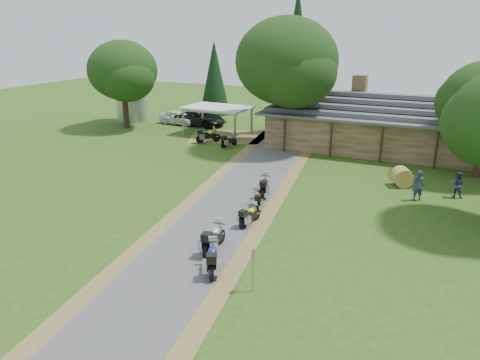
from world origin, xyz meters
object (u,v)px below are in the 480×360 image
at_px(silo, 131,91).
at_px(car_dark_suv, 200,115).
at_px(lodge, 390,122).
at_px(motorcycle_row_c, 250,214).
at_px(motorcycle_carport_a, 208,135).
at_px(motorcycle_row_d, 257,199).
at_px(carport, 218,121).
at_px(motorcycle_row_e, 264,185).
at_px(motorcycle_carport_b, 229,140).
at_px(motorcycle_row_b, 214,237).
at_px(motorcycle_row_a, 212,257).
at_px(hay_bale, 402,177).
at_px(car_white_sedan, 179,116).

distance_m(silo, car_dark_suv, 8.63).
bearing_deg(lodge, motorcycle_row_c, -102.97).
distance_m(car_dark_suv, motorcycle_carport_a, 7.82).
xyz_separation_m(silo, motorcycle_row_d, (23.16, -18.96, -2.82)).
relative_size(lodge, carport, 3.37).
height_order(motorcycle_row_e, motorcycle_carport_a, motorcycle_carport_a).
bearing_deg(carport, motorcycle_row_d, -53.62).
relative_size(lodge, motorcycle_carport_b, 11.89).
xyz_separation_m(silo, carport, (12.00, -2.17, -2.04)).
bearing_deg(car_dark_suv, motorcycle_row_b, -145.94).
xyz_separation_m(motorcycle_row_a, motorcycle_carport_b, (-9.04, 20.47, -0.08)).
relative_size(motorcycle_row_b, motorcycle_row_d, 1.20).
bearing_deg(carport, motorcycle_row_e, -50.89).
height_order(motorcycle_row_d, motorcycle_row_e, motorcycle_row_e).
bearing_deg(motorcycle_row_d, hay_bale, -68.28).
height_order(motorcycle_row_c, motorcycle_carport_a, motorcycle_carport_a).
bearing_deg(car_white_sedan, motorcycle_row_d, -131.72).
xyz_separation_m(motorcycle_row_c, motorcycle_row_d, (-0.55, 2.40, 0.01)).
distance_m(motorcycle_row_d, hay_bale, 10.67).
bearing_deg(motorcycle_row_b, motorcycle_row_d, -1.60).
bearing_deg(motorcycle_row_d, lodge, -41.12).
height_order(car_dark_suv, motorcycle_row_c, car_dark_suv).
bearing_deg(carport, motorcycle_row_b, -60.65).
bearing_deg(motorcycle_row_e, motorcycle_carport_b, 20.37).
distance_m(lodge, motorcycle_row_b, 24.05).
bearing_deg(lodge, motorcycle_carport_a, -165.05).
xyz_separation_m(silo, motorcycle_carport_b, (15.19, -6.26, -2.80)).
bearing_deg(car_dark_suv, motorcycle_row_a, -146.26).
relative_size(car_dark_suv, motorcycle_row_d, 3.53).
height_order(motorcycle_row_a, motorcycle_carport_a, motorcycle_carport_a).
relative_size(carport, motorcycle_carport_a, 3.02).
relative_size(motorcycle_row_a, motorcycle_row_e, 1.01).
relative_size(motorcycle_row_d, motorcycle_carport_a, 0.83).
relative_size(carport, car_white_sedan, 1.11).
distance_m(silo, carport, 12.36).
bearing_deg(motorcycle_carport_b, hay_bale, -91.73).
height_order(silo, motorcycle_row_e, silo).
xyz_separation_m(car_white_sedan, hay_bale, (24.66, -11.68, -0.31)).
bearing_deg(carport, motorcycle_row_c, -55.85).
xyz_separation_m(lodge, hay_bale, (2.21, -9.77, -1.81)).
relative_size(motorcycle_row_e, motorcycle_carport_a, 0.96).
relative_size(carport, car_dark_suv, 1.03).
relative_size(motorcycle_row_d, motorcycle_row_e, 0.86).
distance_m(motorcycle_carport_a, hay_bale, 18.62).
bearing_deg(motorcycle_carport_a, car_dark_suv, 76.08).
relative_size(silo, motorcycle_row_b, 3.25).
bearing_deg(motorcycle_carport_a, motorcycle_row_e, -96.91).
distance_m(motorcycle_row_b, hay_bale, 15.45).
bearing_deg(motorcycle_row_c, motorcycle_carport_b, 38.38).
bearing_deg(motorcycle_row_e, motorcycle_carport_a, 26.51).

